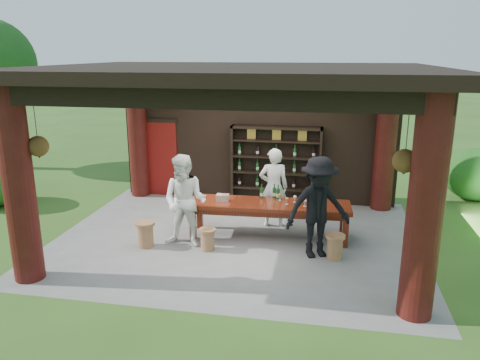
% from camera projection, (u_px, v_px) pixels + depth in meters
% --- Properties ---
extents(ground, '(90.00, 90.00, 0.00)m').
position_uv_depth(ground, '(236.00, 238.00, 9.77)').
color(ground, '#2D5119').
rests_on(ground, ground).
extents(pavilion, '(7.50, 6.00, 3.60)m').
position_uv_depth(pavilion, '(240.00, 134.00, 9.61)').
color(pavilion, slate).
rests_on(pavilion, ground).
extents(wine_shelf, '(2.26, 0.34, 1.99)m').
position_uv_depth(wine_shelf, '(276.00, 165.00, 11.73)').
color(wine_shelf, black).
rests_on(wine_shelf, ground).
extents(tasting_table, '(3.36, 1.01, 0.75)m').
position_uv_depth(tasting_table, '(269.00, 208.00, 9.68)').
color(tasting_table, '#591F0C').
rests_on(tasting_table, ground).
extents(stool_near_left, '(0.33, 0.33, 0.44)m').
position_uv_depth(stool_near_left, '(208.00, 239.00, 9.13)').
color(stool_near_left, '#945E3B').
rests_on(stool_near_left, ground).
extents(stool_near_right, '(0.37, 0.37, 0.48)m').
position_uv_depth(stool_near_right, '(335.00, 246.00, 8.73)').
color(stool_near_right, '#945E3B').
rests_on(stool_near_right, ground).
extents(stool_far_left, '(0.39, 0.39, 0.52)m').
position_uv_depth(stool_far_left, '(145.00, 234.00, 9.28)').
color(stool_far_left, '#945E3B').
rests_on(stool_far_left, ground).
extents(host, '(0.71, 0.54, 1.76)m').
position_uv_depth(host, '(274.00, 188.00, 10.25)').
color(host, white).
rests_on(host, ground).
extents(guest_woman, '(0.95, 0.77, 1.86)m').
position_uv_depth(guest_woman, '(185.00, 201.00, 9.16)').
color(guest_woman, white).
rests_on(guest_woman, ground).
extents(guest_man, '(1.43, 1.16, 1.93)m').
position_uv_depth(guest_man, '(318.00, 208.00, 8.67)').
color(guest_man, black).
rests_on(guest_man, ground).
extents(table_bottles, '(0.43, 0.15, 0.31)m').
position_uv_depth(table_bottles, '(271.00, 191.00, 9.90)').
color(table_bottles, '#194C1E').
rests_on(table_bottles, tasting_table).
extents(table_glasses, '(0.94, 0.37, 0.15)m').
position_uv_depth(table_glasses, '(300.00, 200.00, 9.57)').
color(table_glasses, silver).
rests_on(table_glasses, tasting_table).
extents(napkin_basket, '(0.27, 0.19, 0.14)m').
position_uv_depth(napkin_basket, '(223.00, 198.00, 9.75)').
color(napkin_basket, '#BF6672').
rests_on(napkin_basket, tasting_table).
extents(shrubs, '(22.86, 9.00, 1.36)m').
position_uv_depth(shrubs, '(251.00, 209.00, 9.85)').
color(shrubs, '#194C14').
rests_on(shrubs, ground).
extents(trees, '(22.27, 9.83, 4.80)m').
position_uv_depth(trees, '(431.00, 71.00, 10.00)').
color(trees, '#3F2819').
rests_on(trees, ground).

